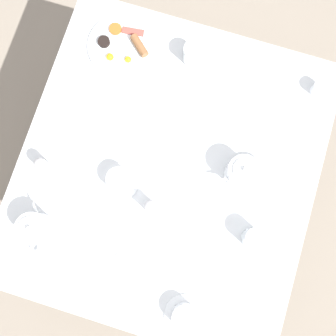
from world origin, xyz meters
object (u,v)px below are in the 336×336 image
(teapot_near, at_px, (35,229))
(teacup_with_saucer_right, at_px, (120,180))
(pepper_grinder, at_px, (150,207))
(salt_grinder, at_px, (42,165))
(water_glass_tall, at_px, (193,54))
(knife_by_plate, at_px, (130,242))
(teacup_with_saucer_left, at_px, (185,317))
(breakfast_plate, at_px, (123,46))
(creamer_jug, at_px, (320,88))
(teapot_far, at_px, (242,172))
(fork_by_plate, at_px, (176,138))
(water_glass_short, at_px, (254,238))

(teapot_near, distance_m, teacup_with_saucer_right, 0.34)
(teacup_with_saucer_right, xyz_separation_m, pepper_grinder, (0.14, -0.06, 0.02))
(teacup_with_saucer_right, height_order, salt_grinder, salt_grinder)
(water_glass_tall, relative_size, pepper_grinder, 0.83)
(teapot_near, bearing_deg, knife_by_plate, -100.55)
(teapot_near, relative_size, teacup_with_saucer_left, 1.38)
(breakfast_plate, distance_m, creamer_jug, 0.77)
(teacup_with_saucer_right, bearing_deg, teapot_far, 20.81)
(creamer_jug, bearing_deg, breakfast_plate, -176.34)
(teapot_near, bearing_deg, salt_grinder, -6.32)
(fork_by_plate, height_order, knife_by_plate, same)
(teapot_far, height_order, pepper_grinder, teapot_far)
(teapot_near, xyz_separation_m, knife_by_plate, (0.33, 0.05, -0.05))
(fork_by_plate, bearing_deg, water_glass_tall, 95.60)
(breakfast_plate, height_order, teacup_with_saucer_left, teacup_with_saucer_left)
(teacup_with_saucer_right, bearing_deg, salt_grinder, -173.48)
(water_glass_short, bearing_deg, salt_grinder, 178.19)
(creamer_jug, distance_m, pepper_grinder, 0.78)
(breakfast_plate, bearing_deg, pepper_grinder, -62.47)
(teapot_near, height_order, teacup_with_saucer_left, teapot_near)
(water_glass_short, height_order, knife_by_plate, water_glass_short)
(teacup_with_saucer_left, height_order, salt_grinder, salt_grinder)
(knife_by_plate, bearing_deg, water_glass_short, 18.66)
(salt_grinder, xyz_separation_m, knife_by_plate, (0.38, -0.17, -0.05))
(teacup_with_saucer_right, relative_size, pepper_grinder, 1.39)
(teacup_with_saucer_left, relative_size, teacup_with_saucer_right, 1.00)
(teacup_with_saucer_right, height_order, water_glass_tall, water_glass_tall)
(teacup_with_saucer_left, height_order, water_glass_short, water_glass_short)
(teacup_with_saucer_left, xyz_separation_m, teacup_with_saucer_right, (-0.36, 0.38, 0.00))
(water_glass_short, bearing_deg, teapot_near, -165.30)
(salt_grinder, bearing_deg, teacup_with_saucer_right, 6.52)
(teacup_with_saucer_left, relative_size, fork_by_plate, 1.02)
(teapot_near, relative_size, fork_by_plate, 1.41)
(water_glass_tall, bearing_deg, teapot_far, -52.39)
(teapot_near, height_order, pepper_grinder, teapot_near)
(teapot_near, xyz_separation_m, teacup_with_saucer_left, (0.59, -0.13, -0.02))
(water_glass_tall, bearing_deg, teacup_with_saucer_left, -75.13)
(teapot_far, height_order, water_glass_short, teapot_far)
(teapot_far, xyz_separation_m, salt_grinder, (-0.69, -0.19, -0.00))
(water_glass_short, bearing_deg, creamer_jug, 81.29)
(breakfast_plate, distance_m, knife_by_plate, 0.75)
(teacup_with_saucer_left, xyz_separation_m, water_glass_tall, (-0.25, 0.93, 0.01))
(water_glass_tall, height_order, fork_by_plate, water_glass_tall)
(knife_by_plate, bearing_deg, fork_by_plate, 83.49)
(pepper_grinder, distance_m, knife_by_plate, 0.15)
(pepper_grinder, relative_size, salt_grinder, 1.00)
(teapot_near, height_order, knife_by_plate, teapot_near)
(water_glass_tall, height_order, pepper_grinder, pepper_grinder)
(teapot_far, xyz_separation_m, water_glass_short, (0.10, -0.21, -0.01))
(fork_by_plate, bearing_deg, water_glass_short, -36.90)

